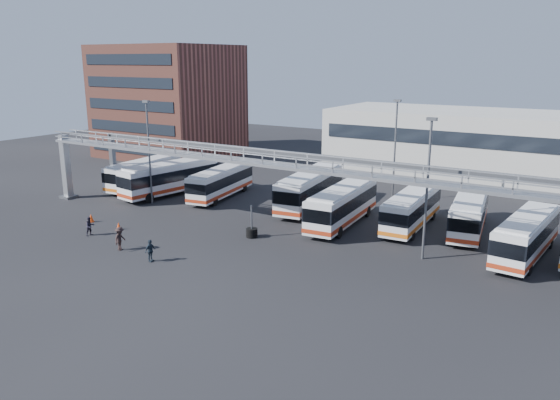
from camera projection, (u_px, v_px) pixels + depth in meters
The scene contains 21 objects.
ground at pixel (232, 257), 39.99m from camera, with size 140.00×140.00×0.00m, color black.
gantry at pixel (275, 170), 43.42m from camera, with size 51.40×5.15×7.10m.
apartment_building at pixel (169, 101), 80.08m from camera, with size 18.00×15.00×16.00m, color brown.
warehouse at pixel (508, 147), 63.96m from camera, with size 42.00×14.00×8.00m, color #9E9E99.
light_pole_left at pixel (149, 147), 53.35m from camera, with size 0.70×0.35×10.21m.
light_pole_mid at pixel (428, 182), 38.12m from camera, with size 0.70×0.35×10.21m.
light_pole_back at pixel (395, 145), 54.53m from camera, with size 0.70×0.35×10.21m.
bus_0 at pixel (144, 173), 60.94m from camera, with size 3.22×10.55×3.16m.
bus_1 at pixel (170, 177), 57.78m from camera, with size 4.36×11.65×3.46m.
bus_2 at pixel (221, 182), 56.62m from camera, with size 4.00×10.46×3.10m.
bus_4 at pixel (310, 188), 52.66m from camera, with size 4.18×11.82×3.52m.
bus_5 at pixel (342, 204), 47.20m from camera, with size 3.36×11.16×3.34m.
bus_6 at pixel (412, 208), 46.47m from camera, with size 2.91×10.42×3.13m.
bus_7 at pixel (469, 212), 45.18m from camera, with size 3.93×10.57×3.14m.
bus_8 at pixel (527, 235), 39.34m from camera, with size 3.27×10.59×3.17m.
pedestrian_b at pixel (90, 226), 44.61m from camera, with size 0.77×0.60×1.58m, color #25222F.
pedestrian_c at pixel (120, 239), 41.15m from camera, with size 1.18×0.68×1.82m, color black.
pedestrian_d at pixel (150, 251), 38.84m from camera, with size 0.95×0.40×1.63m, color #1C2732.
cone_left at pixel (119, 226), 46.27m from camera, with size 0.40×0.40×0.64m, color #FB440D.
cone_right at pixel (91, 218), 48.39m from camera, with size 0.47×0.47×0.75m, color #FB440D.
tire_stack at pixel (252, 232), 44.26m from camera, with size 0.94×0.94×2.68m.
Camera 1 is at (23.04, -30.01, 14.06)m, focal length 35.00 mm.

